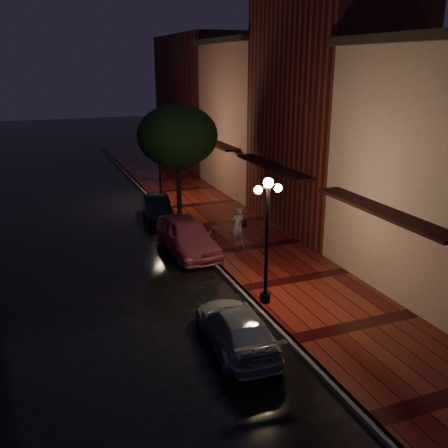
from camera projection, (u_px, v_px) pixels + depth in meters
name	position (u px, v px, depth m)	size (l,w,h in m)	color
ground	(206.00, 257.00, 21.35)	(120.00, 120.00, 0.00)	black
sidewalk	(254.00, 248.00, 22.11)	(4.50, 60.00, 0.15)	#420B0D
curb	(206.00, 255.00, 21.33)	(0.25, 60.00, 0.15)	#595451
storefront_mid	(329.00, 116.00, 23.87)	(5.00, 8.00, 11.00)	#511914
storefront_far	(258.00, 120.00, 31.26)	(5.00, 8.00, 9.00)	#8C5951
storefront_extra	(205.00, 101.00, 39.96)	(5.00, 12.00, 10.00)	#511914
streetlamp_near	(267.00, 234.00, 16.25)	(0.96, 0.36, 4.31)	black
streetlamp_far	(159.00, 160.00, 28.65)	(0.96, 0.36, 4.31)	black
street_tree	(178.00, 138.00, 25.57)	(4.16, 4.16, 5.80)	black
pink_car	(187.00, 236.00, 21.57)	(1.85, 4.60, 1.57)	#BF4F5E
navy_car	(157.00, 207.00, 26.41)	(1.30, 3.72, 1.23)	black
silver_car	(236.00, 328.00, 14.44)	(1.66, 4.09, 1.19)	#95969C
woman_with_umbrella	(238.00, 210.00, 21.99)	(0.98, 1.00, 2.35)	white
parking_meter	(213.00, 240.00, 20.70)	(0.14, 0.13, 1.25)	black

